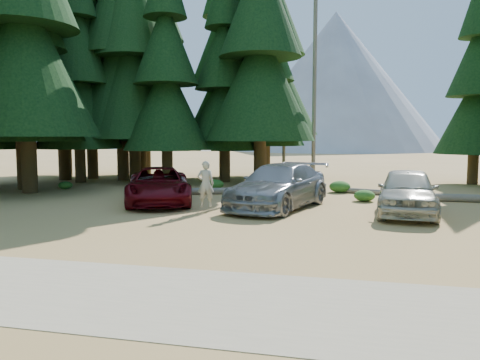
{
  "coord_description": "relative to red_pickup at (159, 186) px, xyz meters",
  "views": [
    {
      "loc": [
        2.8,
        -14.01,
        2.83
      ],
      "look_at": [
        -0.98,
        2.45,
        1.25
      ],
      "focal_mm": 35.0,
      "sensor_mm": 36.0,
      "label": 1
    }
  ],
  "objects": [
    {
      "name": "silver_minivan_right",
      "position": [
        9.85,
        -0.58,
        0.08
      ],
      "size": [
        2.46,
        5.14,
        1.7
      ],
      "primitive_type": "imported",
      "rotation": [
        0.0,
        0.0,
        -0.09
      ],
      "color": "beige",
      "rests_on": "ground"
    },
    {
      "name": "frisbee_player",
      "position": [
        2.57,
        -1.64,
        0.31
      ],
      "size": [
        0.71,
        0.56,
        2.11
      ],
      "rotation": [
        0.0,
        0.0,
        3.41
      ],
      "color": "beige",
      "rests_on": "ground"
    },
    {
      "name": "snag_front",
      "position": [
        5.71,
        10.24,
        5.23
      ],
      "size": [
        0.24,
        0.24,
        12.0
      ],
      "primitive_type": "cylinder",
      "color": "slate",
      "rests_on": "ground"
    },
    {
      "name": "shrub_right",
      "position": [
        7.38,
        5.74,
        -0.48
      ],
      "size": [
        1.06,
        1.06,
        0.58
      ],
      "primitive_type": "ellipsoid",
      "color": "#2A601C",
      "rests_on": "ground"
    },
    {
      "name": "shrub_center_left",
      "position": [
        2.91,
        5.18,
        -0.51
      ],
      "size": [
        0.93,
        0.93,
        0.51
      ],
      "primitive_type": "ellipsoid",
      "color": "#2A601C",
      "rests_on": "ground"
    },
    {
      "name": "shrub_edge_west",
      "position": [
        -7.08,
        4.03,
        -0.56
      ],
      "size": [
        0.74,
        0.74,
        0.41
      ],
      "primitive_type": "ellipsoid",
      "color": "#2A601C",
      "rests_on": "ground"
    },
    {
      "name": "log_right",
      "position": [
        11.9,
        3.42,
        -0.6
      ],
      "size": [
        5.35,
        0.45,
        0.34
      ],
      "primitive_type": "cylinder",
      "rotation": [
        0.0,
        1.57,
        -0.02
      ],
      "color": "slate",
      "rests_on": "ground"
    },
    {
      "name": "shrub_far_right",
      "position": [
        10.72,
        5.74,
        -0.48
      ],
      "size": [
        1.03,
        1.03,
        0.57
      ],
      "primitive_type": "ellipsoid",
      "color": "#2A601C",
      "rests_on": "ground"
    },
    {
      "name": "mountain_peak",
      "position": [
        2.33,
        83.97,
        11.94
      ],
      "size": [
        48.0,
        50.0,
        28.0
      ],
      "color": "gray",
      "rests_on": "ground"
    },
    {
      "name": "shrub_far_left",
      "position": [
        -1.9,
        3.09,
        -0.51
      ],
      "size": [
        0.94,
        0.94,
        0.52
      ],
      "primitive_type": "ellipsoid",
      "color": "#2A601C",
      "rests_on": "ground"
    },
    {
      "name": "log_left",
      "position": [
        1.21,
        3.54,
        -0.61
      ],
      "size": [
        4.33,
        1.71,
        0.32
      ],
      "primitive_type": "cylinder",
      "rotation": [
        0.0,
        1.57,
        0.32
      ],
      "color": "slate",
      "rests_on": "ground"
    },
    {
      "name": "red_pickup",
      "position": [
        0.0,
        0.0,
        0.0
      ],
      "size": [
        4.45,
        6.07,
        1.53
      ],
      "primitive_type": "imported",
      "rotation": [
        0.0,
        0.0,
        0.39
      ],
      "color": "#5C0710",
      "rests_on": "ground"
    },
    {
      "name": "snag_back",
      "position": [
        3.71,
        11.74,
        4.23
      ],
      "size": [
        0.2,
        0.2,
        10.0
      ],
      "primitive_type": "cylinder",
      "color": "slate",
      "rests_on": "ground"
    },
    {
      "name": "ground",
      "position": [
        4.91,
        -4.26,
        -0.77
      ],
      "size": [
        160.0,
        160.0,
        0.0
      ],
      "primitive_type": "plane",
      "color": "tan",
      "rests_on": "ground"
    },
    {
      "name": "shrub_left",
      "position": [
        0.81,
        5.74,
        -0.5
      ],
      "size": [
        0.95,
        0.95,
        0.52
      ],
      "primitive_type": "ellipsoid",
      "color": "#2A601C",
      "rests_on": "ground"
    },
    {
      "name": "silver_minivan_center",
      "position": [
        5.09,
        -0.06,
        0.1
      ],
      "size": [
        4.05,
        6.45,
        1.74
      ],
      "primitive_type": "imported",
      "rotation": [
        0.0,
        0.0,
        -0.29
      ],
      "color": "#93959A",
      "rests_on": "ground"
    },
    {
      "name": "forest_belt_north",
      "position": [
        4.91,
        10.74,
        -0.77
      ],
      "size": [
        36.0,
        7.0,
        22.0
      ],
      "primitive_type": null,
      "color": "black",
      "rests_on": "ground"
    },
    {
      "name": "shrub_center_right",
      "position": [
        8.48,
        2.67,
        -0.52
      ],
      "size": [
        0.91,
        0.91,
        0.5
      ],
      "primitive_type": "ellipsoid",
      "color": "#2A601C",
      "rests_on": "ground"
    },
    {
      "name": "log_mid",
      "position": [
        9.13,
        5.12,
        -0.63
      ],
      "size": [
        3.14,
        1.39,
        0.27
      ],
      "primitive_type": "cylinder",
      "rotation": [
        0.0,
        1.57,
        -0.36
      ],
      "color": "slate",
      "rests_on": "ground"
    },
    {
      "name": "gravel_strip",
      "position": [
        4.91,
        -10.76,
        -0.76
      ],
      "size": [
        26.0,
        3.5,
        0.01
      ],
      "primitive_type": "cube",
      "color": "tan",
      "rests_on": "ground"
    }
  ]
}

